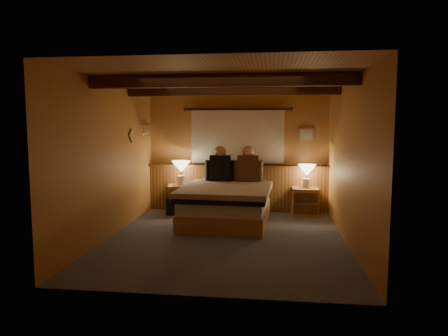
% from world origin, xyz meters
% --- Properties ---
extents(floor, '(4.20, 4.20, 0.00)m').
position_xyz_m(floor, '(0.00, 0.00, 0.00)').
color(floor, '#4B4F59').
rests_on(floor, ground).
extents(ceiling, '(4.20, 4.20, 0.00)m').
position_xyz_m(ceiling, '(0.00, 0.00, 2.40)').
color(ceiling, '#BD8B46').
rests_on(ceiling, wall_back).
extents(wall_back, '(3.60, 0.00, 3.60)m').
position_xyz_m(wall_back, '(0.00, 2.10, 1.20)').
color(wall_back, '#C98148').
rests_on(wall_back, floor).
extents(wall_left, '(0.00, 4.20, 4.20)m').
position_xyz_m(wall_left, '(-1.80, 0.00, 1.20)').
color(wall_left, '#C98148').
rests_on(wall_left, floor).
extents(wall_right, '(0.00, 4.20, 4.20)m').
position_xyz_m(wall_right, '(1.80, 0.00, 1.20)').
color(wall_right, '#C98148').
rests_on(wall_right, floor).
extents(wall_front, '(3.60, 0.00, 3.60)m').
position_xyz_m(wall_front, '(0.00, -2.10, 1.20)').
color(wall_front, '#C98148').
rests_on(wall_front, floor).
extents(wainscot, '(3.60, 0.23, 0.94)m').
position_xyz_m(wainscot, '(0.00, 2.04, 0.49)').
color(wainscot, brown).
rests_on(wainscot, wall_back).
extents(curtain_window, '(2.18, 0.09, 1.11)m').
position_xyz_m(curtain_window, '(0.00, 2.03, 1.52)').
color(curtain_window, '#4B2912').
rests_on(curtain_window, wall_back).
extents(ceiling_beams, '(3.60, 1.65, 0.16)m').
position_xyz_m(ceiling_beams, '(0.00, 0.15, 2.31)').
color(ceiling_beams, '#4B2912').
rests_on(ceiling_beams, ceiling).
extents(coat_rail, '(0.05, 0.55, 0.24)m').
position_xyz_m(coat_rail, '(-1.72, 1.58, 1.67)').
color(coat_rail, silver).
rests_on(coat_rail, wall_left).
extents(framed_print, '(0.30, 0.04, 0.25)m').
position_xyz_m(framed_print, '(1.35, 2.08, 1.55)').
color(framed_print, tan).
rests_on(framed_print, wall_back).
extents(bed, '(1.61, 2.02, 0.66)m').
position_xyz_m(bed, '(-0.09, 1.02, 0.34)').
color(bed, '#A87348').
rests_on(bed, floor).
extents(nightstand_left, '(0.58, 0.54, 0.55)m').
position_xyz_m(nightstand_left, '(-1.10, 1.75, 0.27)').
color(nightstand_left, '#A87348').
rests_on(nightstand_left, floor).
extents(nightstand_right, '(0.50, 0.45, 0.54)m').
position_xyz_m(nightstand_right, '(1.33, 1.75, 0.27)').
color(nightstand_right, '#A87348').
rests_on(nightstand_right, floor).
extents(lamp_left, '(0.37, 0.37, 0.48)m').
position_xyz_m(lamp_left, '(-1.09, 1.74, 0.89)').
color(lamp_left, white).
rests_on(lamp_left, nightstand_left).
extents(lamp_right, '(0.34, 0.34, 0.45)m').
position_xyz_m(lamp_right, '(1.36, 1.78, 0.85)').
color(lamp_right, white).
rests_on(lamp_right, nightstand_right).
extents(person_left, '(0.58, 0.25, 0.71)m').
position_xyz_m(person_left, '(-0.30, 1.65, 0.94)').
color(person_left, black).
rests_on(person_left, bed).
extents(person_right, '(0.58, 0.23, 0.71)m').
position_xyz_m(person_right, '(0.24, 1.67, 0.94)').
color(person_right, '#503120').
rests_on(person_right, bed).
extents(duffel_bag, '(0.55, 0.33, 0.40)m').
position_xyz_m(duffel_bag, '(-1.04, 1.56, 0.17)').
color(duffel_bag, black).
rests_on(duffel_bag, floor).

